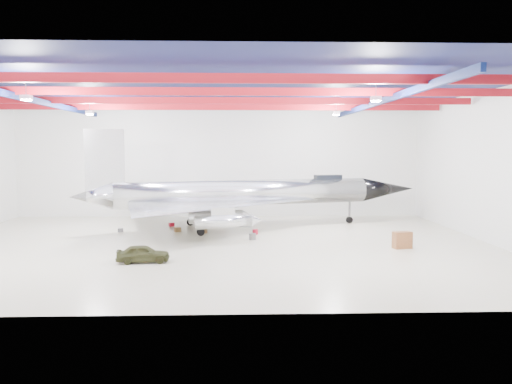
{
  "coord_description": "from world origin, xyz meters",
  "views": [
    {
      "loc": [
        2.1,
        -35.01,
        6.81
      ],
      "look_at": [
        3.3,
        2.0,
        3.57
      ],
      "focal_mm": 35.0,
      "sensor_mm": 36.0,
      "label": 1
    }
  ],
  "objects": [
    {
      "name": "oil_barrel",
      "position": [
        -0.84,
        4.93,
        0.2
      ],
      "size": [
        0.61,
        0.51,
        0.4
      ],
      "primitive_type": "cube",
      "rotation": [
        0.0,
        0.0,
        -0.11
      ],
      "color": "olive",
      "rests_on": "floor"
    },
    {
      "name": "spares_box",
      "position": [
        -0.28,
        9.15,
        0.19
      ],
      "size": [
        0.44,
        0.44,
        0.37
      ],
      "primitive_type": "cylinder",
      "rotation": [
        0.0,
        0.0,
        0.08
      ],
      "color": "#59595B",
      "rests_on": "floor"
    },
    {
      "name": "toolbox_red",
      "position": [
        -3.91,
        8.51,
        0.16
      ],
      "size": [
        0.55,
        0.51,
        0.31
      ],
      "primitive_type": "cube",
      "rotation": [
        0.0,
        0.0,
        0.42
      ],
      "color": "maroon",
      "rests_on": "floor"
    },
    {
      "name": "crate_ply",
      "position": [
        -3.02,
        5.65,
        0.18
      ],
      "size": [
        0.62,
        0.57,
        0.35
      ],
      "primitive_type": "cube",
      "rotation": [
        0.0,
        0.0,
        0.42
      ],
      "color": "olive",
      "rests_on": "floor"
    },
    {
      "name": "jeep",
      "position": [
        -3.71,
        -5.41,
        0.53
      ],
      "size": [
        3.25,
        1.58,
        1.07
      ],
      "primitive_type": "imported",
      "rotation": [
        0.0,
        0.0,
        1.67
      ],
      "color": "#34361B",
      "rests_on": "floor"
    },
    {
      "name": "wall_back",
      "position": [
        0.0,
        15.0,
        5.5
      ],
      "size": [
        40.0,
        0.0,
        40.0
      ],
      "primitive_type": "plane",
      "rotation": [
        1.57,
        0.0,
        0.0
      ],
      "color": "silver",
      "rests_on": "floor"
    },
    {
      "name": "desk",
      "position": [
        13.18,
        -1.75,
        0.57
      ],
      "size": [
        1.36,
        0.9,
        1.15
      ],
      "primitive_type": "cube",
      "rotation": [
        0.0,
        0.0,
        0.23
      ],
      "color": "brown",
      "rests_on": "floor"
    },
    {
      "name": "wall_right",
      "position": [
        20.0,
        0.0,
        5.5
      ],
      "size": [
        0.0,
        30.0,
        30.0
      ],
      "primitive_type": "plane",
      "rotation": [
        1.57,
        0.0,
        -1.57
      ],
      "color": "silver",
      "rests_on": "floor"
    },
    {
      "name": "floor",
      "position": [
        0.0,
        0.0,
        0.0
      ],
      "size": [
        40.0,
        40.0,
        0.0
      ],
      "primitive_type": "plane",
      "color": "beige",
      "rests_on": "ground"
    },
    {
      "name": "ceiling_structure",
      "position": [
        0.0,
        0.0,
        10.32
      ],
      "size": [
        39.5,
        29.5,
        1.08
      ],
      "color": "maroon",
      "rests_on": "ceiling"
    },
    {
      "name": "jet_aircraft",
      "position": [
        2.52,
        7.34,
        2.73
      ],
      "size": [
        30.11,
        21.17,
        8.33
      ],
      "rotation": [
        0.0,
        0.0,
        0.25
      ],
      "color": "silver",
      "rests_on": "floor"
    },
    {
      "name": "engine_drum",
      "position": [
        3.03,
        1.86,
        0.23
      ],
      "size": [
        0.64,
        0.64,
        0.47
      ],
      "primitive_type": "cylinder",
      "rotation": [
        0.0,
        0.0,
        -0.26
      ],
      "color": "#59595B",
      "rests_on": "floor"
    },
    {
      "name": "ceiling",
      "position": [
        0.0,
        0.0,
        11.0
      ],
      "size": [
        40.0,
        40.0,
        0.0
      ],
      "primitive_type": "plane",
      "rotation": [
        3.14,
        0.0,
        0.0
      ],
      "color": "#0A0F38",
      "rests_on": "wall_back"
    },
    {
      "name": "crate_small",
      "position": [
        -7.69,
        5.71,
        0.15
      ],
      "size": [
        0.5,
        0.43,
        0.3
      ],
      "primitive_type": "cube",
      "rotation": [
        0.0,
        0.0,
        0.23
      ],
      "color": "#59595B",
      "rests_on": "floor"
    },
    {
      "name": "tool_chest",
      "position": [
        3.32,
        4.2,
        0.2
      ],
      "size": [
        0.57,
        0.57,
        0.4
      ],
      "primitive_type": "cylinder",
      "rotation": [
        0.0,
        0.0,
        0.36
      ],
      "color": "maroon",
      "rests_on": "floor"
    }
  ]
}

